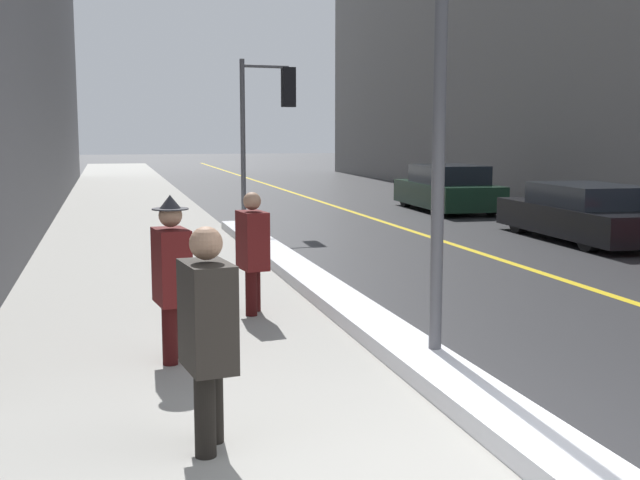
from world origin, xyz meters
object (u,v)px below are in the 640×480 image
Objects in this scene: traffic_light_near at (271,108)px; parked_car_dark_green at (447,189)px; pedestrian_trailing at (172,272)px; parked_car_black at (585,214)px; lamp_post at (440,80)px; pedestrian_in_glasses at (207,328)px; pedestrian_nearside at (253,247)px.

parked_car_dark_green is at bearing 20.09° from traffic_light_near.
parked_car_dark_green is (8.77, 13.42, -0.28)m from pedestrian_trailing.
pedestrian_trailing is 11.20m from parked_car_black.
lamp_post is 11.32m from traffic_light_near.
parked_car_dark_green is (6.37, 14.21, -2.07)m from lamp_post.
pedestrian_in_glasses is at bearing 153.21° from parked_car_dark_green.
pedestrian_in_glasses is 17.94m from parked_car_dark_green.
pedestrian_in_glasses is 1.05× the size of pedestrian_nearside.
parked_car_black is (5.82, -3.74, -2.23)m from traffic_light_near.
lamp_post is 10.21m from parked_car_black.
parked_car_dark_green is (-0.14, 6.64, 0.06)m from parked_car_black.
lamp_post reaches higher than pedestrian_nearside.
traffic_light_near is 2.36× the size of pedestrian_trailing.
pedestrian_nearside is (-1.97, -8.67, -1.95)m from traffic_light_near.
parked_car_dark_green is (7.66, 11.57, -0.22)m from pedestrian_nearside.
lamp_post is 1.01× the size of parked_car_dark_green.
traffic_light_near is at bearing 158.45° from pedestrian_in_glasses.
lamp_post reaches higher than pedestrian_in_glasses.
pedestrian_nearside is at bearing 115.99° from lamp_post.
lamp_post is 3.10m from pedestrian_trailing.
pedestrian_in_glasses is 4.25m from pedestrian_nearside.
lamp_post is 2.72× the size of pedestrian_trailing.
pedestrian_in_glasses is 2.28m from pedestrian_trailing.
lamp_post is at bearing 141.58° from parked_car_black.
pedestrian_nearside is 0.34× the size of parked_car_dark_green.
pedestrian_in_glasses is 0.97× the size of pedestrian_trailing.
parked_car_dark_green is (5.69, 2.90, -2.17)m from traffic_light_near.
lamp_post is 0.94× the size of parked_car_black.
parked_car_dark_green is (8.71, 15.69, -0.27)m from pedestrian_in_glasses.
traffic_light_near is at bearing 119.29° from parked_car_dark_green.
lamp_post is at bearing 158.07° from parked_car_dark_green.
parked_car_dark_green is at bearing 65.83° from lamp_post.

